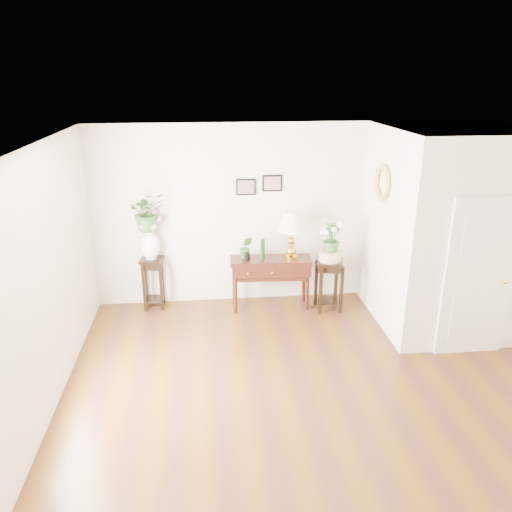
{
  "coord_description": "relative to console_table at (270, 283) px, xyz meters",
  "views": [
    {
      "loc": [
        -1.3,
        -4.66,
        3.47
      ],
      "look_at": [
        -0.65,
        1.3,
        1.26
      ],
      "focal_mm": 35.0,
      "sensor_mm": 36.0,
      "label": 1
    }
  ],
  "objects": [
    {
      "name": "floor",
      "position": [
        0.31,
        -2.36,
        -0.41
      ],
      "size": [
        6.0,
        5.5,
        0.02
      ],
      "primitive_type": "cube",
      "color": "#58360F",
      "rests_on": "ground"
    },
    {
      "name": "ceiling",
      "position": [
        0.31,
        -2.36,
        2.39
      ],
      "size": [
        6.0,
        5.5,
        0.02
      ],
      "primitive_type": "cube",
      "color": "white",
      "rests_on": "ground"
    },
    {
      "name": "wall_back",
      "position": [
        0.31,
        0.39,
        0.99
      ],
      "size": [
        6.0,
        0.02,
        2.8
      ],
      "primitive_type": "cube",
      "color": "beige",
      "rests_on": "ground"
    },
    {
      "name": "wall_front",
      "position": [
        0.31,
        -5.11,
        0.99
      ],
      "size": [
        6.0,
        0.02,
        2.8
      ],
      "primitive_type": "cube",
      "color": "beige",
      "rests_on": "ground"
    },
    {
      "name": "wall_left",
      "position": [
        -2.69,
        -2.36,
        0.99
      ],
      "size": [
        0.02,
        5.5,
        2.8
      ],
      "primitive_type": "cube",
      "color": "beige",
      "rests_on": "ground"
    },
    {
      "name": "partition",
      "position": [
        2.41,
        -0.59,
        0.99
      ],
      "size": [
        1.8,
        1.95,
        2.8
      ],
      "primitive_type": "cube",
      "color": "beige",
      "rests_on": "floor"
    },
    {
      "name": "door",
      "position": [
        2.41,
        -1.59,
        0.64
      ],
      "size": [
        0.9,
        0.05,
        2.1
      ],
      "primitive_type": "cube",
      "color": "silver",
      "rests_on": "floor"
    },
    {
      "name": "art_print_left",
      "position": [
        -0.34,
        0.37,
        1.44
      ],
      "size": [
        0.3,
        0.02,
        0.25
      ],
      "primitive_type": "cube",
      "color": "black",
      "rests_on": "wall_back"
    },
    {
      "name": "art_print_right",
      "position": [
        0.06,
        0.37,
        1.49
      ],
      "size": [
        0.3,
        0.02,
        0.25
      ],
      "primitive_type": "cube",
      "color": "black",
      "rests_on": "wall_back"
    },
    {
      "name": "wall_ornament",
      "position": [
        1.47,
        -0.46,
        1.64
      ],
      "size": [
        0.07,
        0.51,
        0.51
      ],
      "primitive_type": "torus",
      "rotation": [
        0.0,
        1.57,
        0.0
      ],
      "color": "gold",
      "rests_on": "partition"
    },
    {
      "name": "console_table",
      "position": [
        0.0,
        0.0,
        0.0
      ],
      "size": [
        1.25,
        0.48,
        0.82
      ],
      "primitive_type": "cube",
      "rotation": [
        0.0,
        0.0,
        -0.06
      ],
      "color": "black",
      "rests_on": "floor"
    },
    {
      "name": "table_lamp",
      "position": [
        0.31,
        0.0,
        0.76
      ],
      "size": [
        0.52,
        0.52,
        0.74
      ],
      "primitive_type": "cube",
      "rotation": [
        0.0,
        0.0,
        -0.26
      ],
      "color": "gold",
      "rests_on": "console_table"
    },
    {
      "name": "green_vase",
      "position": [
        -0.12,
        0.0,
        0.58
      ],
      "size": [
        0.07,
        0.07,
        0.32
      ],
      "primitive_type": "cylinder",
      "rotation": [
        0.0,
        0.0,
        0.03
      ],
      "color": "black",
      "rests_on": "console_table"
    },
    {
      "name": "potted_plant",
      "position": [
        -0.37,
        0.0,
        0.58
      ],
      "size": [
        0.21,
        0.18,
        0.35
      ],
      "primitive_type": "imported",
      "rotation": [
        0.0,
        0.0,
        -0.12
      ],
      "color": "#2C602B",
      "rests_on": "console_table"
    },
    {
      "name": "plant_stand_a",
      "position": [
        -1.81,
        0.21,
        0.0
      ],
      "size": [
        0.37,
        0.37,
        0.82
      ],
      "primitive_type": "cube",
      "rotation": [
        0.0,
        0.0,
        -0.17
      ],
      "color": "black",
      "rests_on": "floor"
    },
    {
      "name": "porcelain_vase",
      "position": [
        -1.81,
        0.21,
        0.63
      ],
      "size": [
        0.34,
        0.34,
        0.5
      ],
      "primitive_type": null,
      "rotation": [
        0.0,
        0.0,
        -0.19
      ],
      "color": "white",
      "rests_on": "plant_stand_a"
    },
    {
      "name": "lily_arrangement",
      "position": [
        -1.81,
        0.21,
        1.1
      ],
      "size": [
        0.63,
        0.58,
        0.59
      ],
      "primitive_type": "imported",
      "rotation": [
        0.0,
        0.0,
        0.27
      ],
      "color": "#2C602B",
      "rests_on": "porcelain_vase"
    },
    {
      "name": "plant_stand_b",
      "position": [
        0.88,
        -0.15,
        -0.0
      ],
      "size": [
        0.46,
        0.46,
        0.81
      ],
      "primitive_type": "cube",
      "rotation": [
        0.0,
        0.0,
        -0.25
      ],
      "color": "black",
      "rests_on": "floor"
    },
    {
      "name": "ceramic_bowl",
      "position": [
        0.88,
        -0.15,
        0.48
      ],
      "size": [
        0.41,
        0.41,
        0.15
      ],
      "primitive_type": "cylinder",
      "rotation": [
        0.0,
        0.0,
        -0.23
      ],
      "color": "#CCAF8D",
      "rests_on": "plant_stand_b"
    },
    {
      "name": "narcissus",
      "position": [
        0.88,
        -0.15,
        0.75
      ],
      "size": [
        0.31,
        0.31,
        0.45
      ],
      "primitive_type": "imported",
      "rotation": [
        0.0,
        0.0,
        -0.27
      ],
      "color": "#2C602B",
      "rests_on": "ceramic_bowl"
    }
  ]
}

